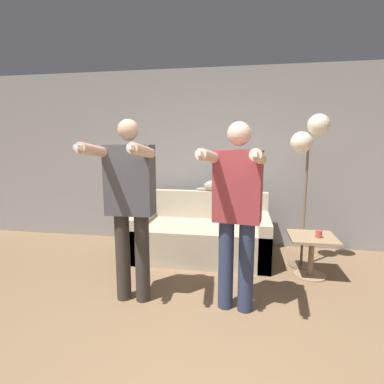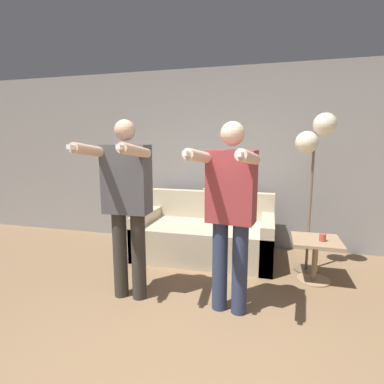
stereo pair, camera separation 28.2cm
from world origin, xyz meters
The scene contains 8 objects.
wall_back centered at (0.00, 2.94, 1.30)m, with size 10.00×0.05×2.60m.
couch centered at (-0.29, 2.31, 0.28)m, with size 1.79×0.94×0.84m.
person_left centered at (-0.78, 1.04, 1.01)m, with size 0.52×0.68×1.74m.
person_right centered at (0.21, 1.04, 0.99)m, with size 0.55×0.72×1.71m.
cat centered at (-0.10, 2.68, 0.93)m, with size 0.51×0.14×0.19m.
floor_lamp centered at (1.01, 2.18, 1.53)m, with size 0.44×0.29×1.86m.
side_table centered at (1.05, 1.91, 0.35)m, with size 0.51×0.51×0.48m.
cup centered at (1.11, 1.86, 0.52)m, with size 0.07×0.07×0.08m.
Camera 1 is at (0.26, -1.56, 1.53)m, focal length 28.00 mm.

